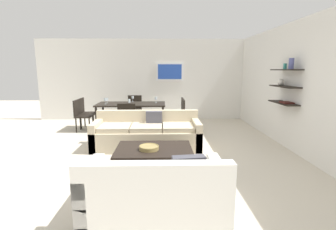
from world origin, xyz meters
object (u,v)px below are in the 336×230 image
sofa_beige (147,134)px  wine_glass_head (133,98)px  wine_glass_left_near (105,100)px  dining_chair_foot (127,118)px  coffee_table (154,159)px  wine_glass_left_far (107,99)px  dining_chair_head (135,107)px  wine_glass_right_far (156,98)px  loveseat_white (156,192)px  decorative_bowl (149,147)px  dining_chair_right_near (180,113)px  wine_glass_foot (129,101)px  dining_table (131,106)px  dining_chair_left_near (81,113)px  dining_chair_left_far (86,111)px  dining_chair_right_far (179,111)px

sofa_beige → wine_glass_head: (-0.55, 2.13, 0.58)m
wine_glass_left_near → dining_chair_foot: bearing=-47.0°
coffee_table → wine_glass_left_far: bearing=114.9°
dining_chair_head → wine_glass_right_far: size_ratio=5.00×
coffee_table → dining_chair_head: 3.94m
loveseat_white → decorative_bowl: bearing=96.2°
dining_chair_head → wine_glass_head: 0.59m
dining_chair_right_near → wine_glass_foot: 1.43m
dining_table → wine_glass_left_near: bearing=-170.7°
dining_chair_right_near → dining_chair_left_near: bearing=180.0°
coffee_table → wine_glass_right_far: 3.18m
coffee_table → wine_glass_left_far: 3.49m
coffee_table → wine_glass_left_far: (-1.44, 3.10, 0.66)m
dining_chair_left_far → wine_glass_left_near: wine_glass_left_near is taller
dining_chair_left_far → wine_glass_foot: 1.54m
decorative_bowl → dining_chair_head: (-0.66, 3.93, 0.09)m
wine_glass_foot → wine_glass_head: 0.81m
decorative_bowl → wine_glass_right_far: size_ratio=1.90×
sofa_beige → dining_table: bearing=107.6°
loveseat_white → dining_table: size_ratio=0.86×
loveseat_white → dining_chair_foot: bearing=102.9°
dining_chair_left_near → wine_glass_head: (1.37, 0.61, 0.37)m
sofa_beige → loveseat_white: 2.65m
dining_chair_foot → dining_chair_head: bearing=90.0°
dining_chair_foot → decorative_bowl: bearing=-73.3°
dining_chair_foot → wine_glass_head: size_ratio=5.24×
dining_chair_left_near → dining_chair_right_far: bearing=8.7°
dining_chair_foot → loveseat_white: bearing=-77.1°
dining_chair_left_far → wine_glass_head: wine_glass_head is taller
dining_chair_foot → dining_table: bearing=90.0°
sofa_beige → wine_glass_right_far: (0.16, 1.84, 0.59)m
sofa_beige → dining_chair_right_far: dining_chair_right_far is taller
dining_chair_head → wine_glass_left_far: bearing=-133.0°
dining_chair_head → wine_glass_left_near: (-0.71, -0.99, 0.37)m
dining_chair_right_near → wine_glass_left_far: size_ratio=5.88×
dining_chair_foot → wine_glass_foot: 0.59m
dining_table → dining_chair_foot: size_ratio=2.19×
dining_chair_right_far → dining_chair_left_far: bearing=180.0°
loveseat_white → dining_chair_right_far: 4.61m
wine_glass_right_far → wine_glass_left_far: size_ratio=1.18×
loveseat_white → dining_chair_left_near: dining_chair_left_near is taller
dining_chair_head → dining_chair_right_near: bearing=-38.3°
dining_table → dining_chair_left_near: bearing=-171.3°
decorative_bowl → wine_glass_left_near: (-1.36, 2.95, 0.46)m
dining_chair_head → wine_glass_left_far: size_ratio=5.88×
dining_chair_right_far → wine_glass_left_near: wine_glass_left_near is taller
dining_chair_left_near → wine_glass_right_far: 2.13m
dining_chair_left_far → dining_chair_left_near: (0.00, -0.42, 0.00)m
decorative_bowl → wine_glass_left_far: size_ratio=2.23×
loveseat_white → wine_glass_right_far: (-0.09, 4.48, 0.59)m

